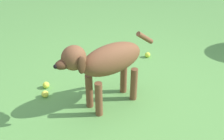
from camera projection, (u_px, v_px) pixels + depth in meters
The scene contains 5 objects.
ground at pixel (129, 108), 2.29m from camera, with size 14.00×14.00×0.00m, color #548C42.
dog at pixel (106, 62), 2.13m from camera, with size 0.95×0.40×0.66m.
tennis_ball_1 at pixel (46, 85), 2.56m from camera, with size 0.07×0.07×0.07m, color #D0DA3D.
tennis_ball_2 at pixel (148, 55), 3.14m from camera, with size 0.07×0.07×0.07m, color #C5D639.
tennis_ball_4 at pixel (45, 94), 2.43m from camera, with size 0.07×0.07×0.07m, color #D5D641.
Camera 1 is at (1.54, 0.97, 1.44)m, focal length 41.53 mm.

